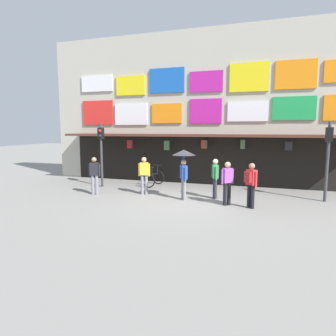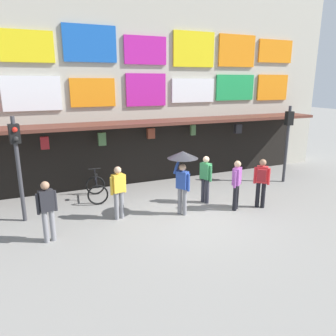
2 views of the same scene
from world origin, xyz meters
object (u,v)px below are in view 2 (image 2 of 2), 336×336
at_px(traffic_light_near, 17,153).
at_px(pedestrian_in_black, 262,180).
at_px(pedestrian_in_purple, 118,190).
at_px(bicycle_parked, 97,189).
at_px(pedestrian_with_umbrella, 183,165).
at_px(pedestrian_in_green, 206,177).
at_px(pedestrian_in_red, 237,182).
at_px(pedestrian_in_blue, 47,208).
at_px(traffic_light_far, 288,132).

xyz_separation_m(traffic_light_near, pedestrian_in_black, (7.35, -1.97, -1.16)).
xyz_separation_m(traffic_light_near, pedestrian_in_purple, (2.72, -0.99, -1.19)).
xyz_separation_m(bicycle_parked, pedestrian_with_umbrella, (2.26, -2.45, 1.25)).
height_order(pedestrian_in_green, pedestrian_in_black, same).
height_order(pedestrian_in_red, pedestrian_in_black, same).
xyz_separation_m(bicycle_parked, pedestrian_in_blue, (-1.78, -2.70, 0.55)).
height_order(traffic_light_far, pedestrian_in_red, traffic_light_far).
bearing_deg(traffic_light_far, pedestrian_in_green, -168.86).
bearing_deg(traffic_light_far, pedestrian_with_umbrella, -165.02).
height_order(bicycle_parked, pedestrian_in_purple, pedestrian_in_purple).
bearing_deg(pedestrian_in_black, traffic_light_near, 164.97).
xyz_separation_m(traffic_light_near, pedestrian_in_red, (6.48, -1.80, -1.19)).
xyz_separation_m(pedestrian_with_umbrella, pedestrian_in_black, (2.68, -0.51, -0.66)).
relative_size(traffic_light_near, bicycle_parked, 2.60).
bearing_deg(pedestrian_in_purple, pedestrian_in_red, -12.12).
height_order(traffic_light_near, pedestrian_in_blue, traffic_light_near).
height_order(bicycle_parked, pedestrian_in_blue, pedestrian_in_blue).
relative_size(pedestrian_with_umbrella, pedestrian_in_purple, 1.24).
xyz_separation_m(pedestrian_in_green, pedestrian_in_black, (1.49, -1.14, 0.04)).
xyz_separation_m(pedestrian_in_blue, pedestrian_in_purple, (2.09, 0.71, 0.00)).
distance_m(bicycle_parked, pedestrian_in_red, 4.96).
bearing_deg(pedestrian_in_green, pedestrian_in_red, -57.51).
bearing_deg(pedestrian_in_red, pedestrian_in_blue, 179.09).
xyz_separation_m(traffic_light_near, pedestrian_in_green, (5.86, -0.83, -1.19)).
height_order(pedestrian_with_umbrella, pedestrian_in_black, pedestrian_with_umbrella).
height_order(pedestrian_in_blue, pedestrian_in_black, same).
xyz_separation_m(bicycle_parked, pedestrian_in_purple, (0.31, -1.99, 0.55)).
bearing_deg(pedestrian_in_purple, pedestrian_in_blue, -161.13).
bearing_deg(pedestrian_with_umbrella, traffic_light_far, 14.98).
bearing_deg(pedestrian_with_umbrella, pedestrian_in_red, -10.67).
height_order(pedestrian_in_red, pedestrian_in_purple, same).
relative_size(bicycle_parked, pedestrian_in_purple, 0.73).
relative_size(traffic_light_far, pedestrian_with_umbrella, 1.54).
relative_size(pedestrian_with_umbrella, pedestrian_in_black, 1.24).
bearing_deg(pedestrian_in_blue, bicycle_parked, 56.61).
height_order(traffic_light_near, bicycle_parked, traffic_light_near).
bearing_deg(bicycle_parked, traffic_light_near, -157.53).
bearing_deg(pedestrian_in_green, pedestrian_with_umbrella, -152.38).
relative_size(pedestrian_in_red, pedestrian_in_purple, 1.00).
xyz_separation_m(pedestrian_in_purple, pedestrian_in_black, (4.63, -0.98, 0.04)).
bearing_deg(pedestrian_in_black, pedestrian_in_green, 142.51).
distance_m(traffic_light_far, pedestrian_with_umbrella, 5.74).
height_order(pedestrian_with_umbrella, pedestrian_in_purple, pedestrian_with_umbrella).
relative_size(bicycle_parked, pedestrian_in_green, 0.73).
bearing_deg(traffic_light_far, pedestrian_in_blue, -169.77).
distance_m(traffic_light_far, bicycle_parked, 8.03).
relative_size(pedestrian_in_blue, pedestrian_in_black, 1.00).
height_order(pedestrian_in_blue, pedestrian_in_green, same).
distance_m(traffic_light_near, pedestrian_with_umbrella, 4.91).
xyz_separation_m(traffic_light_far, pedestrian_in_purple, (-7.47, -1.01, -1.19)).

